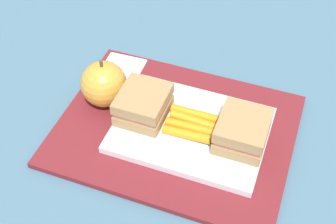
{
  "coord_description": "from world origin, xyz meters",
  "views": [
    {
      "loc": [
        -0.15,
        0.45,
        0.55
      ],
      "look_at": [
        0.01,
        0.0,
        0.04
      ],
      "focal_mm": 49.8,
      "sensor_mm": 36.0,
      "label": 1
    }
  ],
  "objects_px": {
    "sandwich_half_right": "(143,104)",
    "apple": "(104,84)",
    "sandwich_half_left": "(243,131)",
    "paper_napkin": "(122,69)",
    "food_tray": "(191,130)",
    "carrot_sticks_bundle": "(191,124)"
  },
  "relations": [
    {
      "from": "sandwich_half_left",
      "to": "sandwich_half_right",
      "type": "xyz_separation_m",
      "value": [
        0.16,
        0.0,
        0.0
      ]
    },
    {
      "from": "food_tray",
      "to": "carrot_sticks_bundle",
      "type": "distance_m",
      "value": 0.01
    },
    {
      "from": "apple",
      "to": "paper_napkin",
      "type": "relative_size",
      "value": 1.22
    },
    {
      "from": "food_tray",
      "to": "sandwich_half_left",
      "type": "relative_size",
      "value": 2.88
    },
    {
      "from": "sandwich_half_left",
      "to": "apple",
      "type": "relative_size",
      "value": 0.93
    },
    {
      "from": "carrot_sticks_bundle",
      "to": "apple",
      "type": "distance_m",
      "value": 0.15
    },
    {
      "from": "sandwich_half_left",
      "to": "paper_napkin",
      "type": "height_order",
      "value": "sandwich_half_left"
    },
    {
      "from": "carrot_sticks_bundle",
      "to": "apple",
      "type": "relative_size",
      "value": 0.93
    },
    {
      "from": "food_tray",
      "to": "sandwich_half_left",
      "type": "bearing_deg",
      "value": 180.0
    },
    {
      "from": "sandwich_half_left",
      "to": "paper_napkin",
      "type": "relative_size",
      "value": 1.14
    },
    {
      "from": "sandwich_half_left",
      "to": "sandwich_half_right",
      "type": "relative_size",
      "value": 1.0
    },
    {
      "from": "food_tray",
      "to": "paper_napkin",
      "type": "bearing_deg",
      "value": -31.22
    },
    {
      "from": "sandwich_half_right",
      "to": "apple",
      "type": "distance_m",
      "value": 0.08
    },
    {
      "from": "sandwich_half_right",
      "to": "apple",
      "type": "relative_size",
      "value": 0.93
    },
    {
      "from": "food_tray",
      "to": "sandwich_half_left",
      "type": "distance_m",
      "value": 0.08
    },
    {
      "from": "food_tray",
      "to": "paper_napkin",
      "type": "xyz_separation_m",
      "value": [
        0.16,
        -0.1,
        -0.0
      ]
    },
    {
      "from": "food_tray",
      "to": "carrot_sticks_bundle",
      "type": "bearing_deg",
      "value": -91.33
    },
    {
      "from": "sandwich_half_right",
      "to": "carrot_sticks_bundle",
      "type": "distance_m",
      "value": 0.08
    },
    {
      "from": "sandwich_half_left",
      "to": "carrot_sticks_bundle",
      "type": "relative_size",
      "value": 1.01
    },
    {
      "from": "food_tray",
      "to": "sandwich_half_right",
      "type": "distance_m",
      "value": 0.08
    },
    {
      "from": "sandwich_half_left",
      "to": "apple",
      "type": "xyz_separation_m",
      "value": [
        0.23,
        -0.02,
        0.0
      ]
    },
    {
      "from": "carrot_sticks_bundle",
      "to": "apple",
      "type": "bearing_deg",
      "value": -6.41
    }
  ]
}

